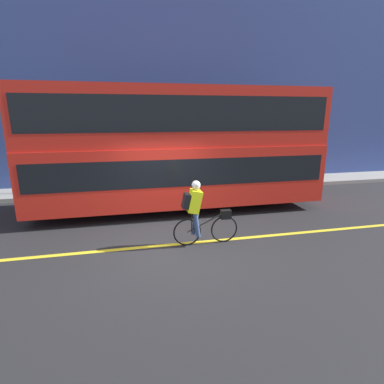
# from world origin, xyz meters

# --- Properties ---
(ground_plane) EXTENTS (80.00, 80.00, 0.00)m
(ground_plane) POSITION_xyz_m (0.00, 0.00, 0.00)
(ground_plane) COLOR #232326
(road_center_line) EXTENTS (50.00, 0.14, 0.01)m
(road_center_line) POSITION_xyz_m (0.00, -0.03, 0.00)
(road_center_line) COLOR yellow
(road_center_line) RESTS_ON ground_plane
(sidewalk_curb) EXTENTS (60.00, 1.72, 0.16)m
(sidewalk_curb) POSITION_xyz_m (0.00, 5.68, 0.08)
(sidewalk_curb) COLOR gray
(sidewalk_curb) RESTS_ON ground_plane
(building_facade) EXTENTS (60.00, 0.30, 9.27)m
(building_facade) POSITION_xyz_m (0.00, 6.69, 4.63)
(building_facade) COLOR #33478C
(building_facade) RESTS_ON ground_plane
(bus) EXTENTS (9.32, 2.43, 3.96)m
(bus) POSITION_xyz_m (0.69, 2.83, 2.20)
(bus) COLOR black
(bus) RESTS_ON ground_plane
(cyclist_on_bike) EXTENTS (1.65, 0.32, 1.63)m
(cyclist_on_bike) POSITION_xyz_m (0.68, -0.14, 0.88)
(cyclist_on_bike) COLOR black
(cyclist_on_bike) RESTS_ON ground_plane
(trash_bin) EXTENTS (0.49, 0.49, 1.05)m
(trash_bin) POSITION_xyz_m (4.45, 5.59, 0.68)
(trash_bin) COLOR #194C23
(trash_bin) RESTS_ON sidewalk_curb
(street_sign_post) EXTENTS (0.36, 0.09, 2.54)m
(street_sign_post) POSITION_xyz_m (-4.95, 5.59, 1.58)
(street_sign_post) COLOR #59595B
(street_sign_post) RESTS_ON sidewalk_curb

